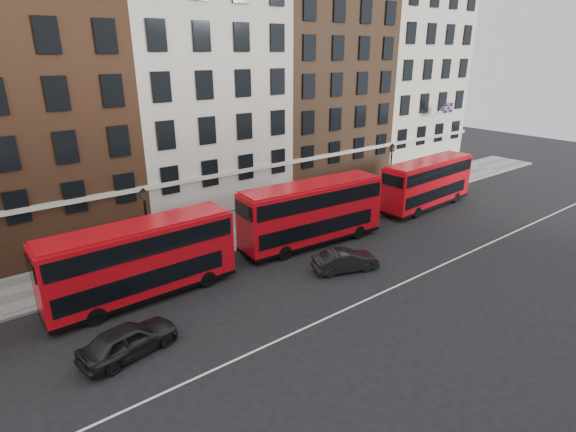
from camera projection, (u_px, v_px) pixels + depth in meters
ground at (343, 285)px, 26.65m from camera, size 120.00×120.00×0.00m
pavement at (247, 231)px, 34.43m from camera, size 80.00×5.00×0.15m
kerb at (266, 242)px, 32.57m from camera, size 80.00×0.30×0.16m
road_centre_line at (368, 299)px, 25.16m from camera, size 70.00×0.12×0.01m
building_terrace at (191, 89)px, 36.24m from camera, size 64.00×11.95×22.00m
bus_b at (140, 260)px, 24.54m from camera, size 10.50×2.70×4.39m
bus_c at (312, 212)px, 31.57m from camera, size 10.96×3.39×4.54m
bus_d at (427, 182)px, 39.21m from camera, size 10.36×3.05×4.30m
car_rear at (128, 340)px, 20.34m from camera, size 4.74×2.58×1.53m
car_front at (346, 261)px, 28.24m from camera, size 4.40×2.76×1.37m
lamp_post_left at (147, 225)px, 27.41m from camera, size 0.44×0.44×5.33m
lamp_post_right at (390, 170)px, 40.27m from camera, size 0.44×0.44×5.33m
traffic_light at (452, 163)px, 45.30m from camera, size 0.25×0.45×3.27m
iron_railings at (232, 217)px, 35.87m from camera, size 6.60×0.06×1.00m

